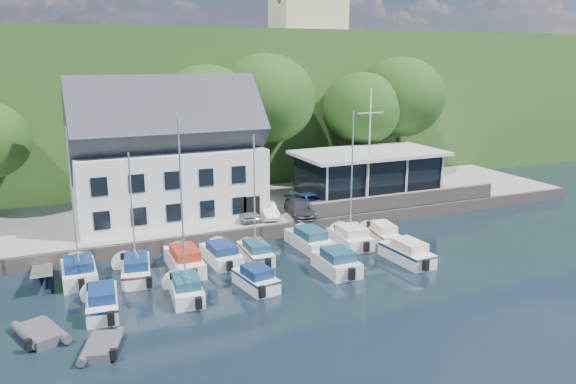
% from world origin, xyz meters
% --- Properties ---
extents(ground, '(180.00, 180.00, 0.00)m').
position_xyz_m(ground, '(0.00, 0.00, 0.00)').
color(ground, black).
rests_on(ground, ground).
extents(quay, '(60.00, 13.00, 1.00)m').
position_xyz_m(quay, '(0.00, 17.50, 0.50)').
color(quay, gray).
rests_on(quay, ground).
extents(quay_face, '(60.00, 0.30, 1.00)m').
position_xyz_m(quay_face, '(0.00, 11.00, 0.50)').
color(quay_face, '#6D6057').
rests_on(quay_face, ground).
extents(hillside, '(160.00, 75.00, 16.00)m').
position_xyz_m(hillside, '(0.00, 62.00, 8.00)').
color(hillside, '#27481B').
rests_on(hillside, ground).
extents(field_patch, '(50.00, 30.00, 0.30)m').
position_xyz_m(field_patch, '(8.00, 70.00, 16.15)').
color(field_patch, '#546633').
rests_on(field_patch, hillside).
extents(farmhouse, '(10.40, 7.00, 8.20)m').
position_xyz_m(farmhouse, '(22.00, 52.00, 20.10)').
color(farmhouse, beige).
rests_on(farmhouse, hillside).
extents(harbor_building, '(14.40, 8.20, 8.70)m').
position_xyz_m(harbor_building, '(-7.00, 16.50, 5.35)').
color(harbor_building, silver).
rests_on(harbor_building, quay).
extents(club_pavilion, '(13.20, 7.20, 4.10)m').
position_xyz_m(club_pavilion, '(11.00, 16.00, 3.05)').
color(club_pavilion, black).
rests_on(club_pavilion, quay).
extents(seawall, '(18.00, 0.50, 1.20)m').
position_xyz_m(seawall, '(12.00, 11.40, 1.60)').
color(seawall, '#6D6057').
rests_on(seawall, quay).
extents(gangway, '(1.20, 6.00, 1.40)m').
position_xyz_m(gangway, '(-16.50, 9.00, 0.00)').
color(gangway, silver).
rests_on(gangway, ground).
extents(car_silver, '(1.54, 3.79, 1.29)m').
position_xyz_m(car_silver, '(-1.78, 13.40, 1.64)').
color(car_silver, '#A6A6AB').
rests_on(car_silver, quay).
extents(car_white, '(1.68, 3.65, 1.16)m').
position_xyz_m(car_white, '(0.03, 13.10, 1.58)').
color(car_white, silver).
rests_on(car_white, quay).
extents(car_dgrey, '(2.40, 4.57, 1.26)m').
position_xyz_m(car_dgrey, '(2.55, 12.50, 1.63)').
color(car_dgrey, '#2F2E33').
rests_on(car_dgrey, quay).
extents(car_blue, '(2.19, 4.33, 1.42)m').
position_xyz_m(car_blue, '(4.16, 13.75, 1.71)').
color(car_blue, '#2D4D8B').
rests_on(car_blue, quay).
extents(flagpole, '(2.38, 0.20, 9.91)m').
position_xyz_m(flagpole, '(8.99, 12.73, 5.95)').
color(flagpole, silver).
rests_on(flagpole, quay).
extents(tree_2, '(8.59, 8.59, 11.74)m').
position_xyz_m(tree_2, '(-2.02, 22.36, 6.87)').
color(tree_2, '#173811').
rests_on(tree_2, quay).
extents(tree_3, '(9.30, 9.30, 12.71)m').
position_xyz_m(tree_3, '(3.64, 22.45, 7.35)').
color(tree_3, '#173811').
rests_on(tree_3, quay).
extents(tree_4, '(7.99, 7.99, 10.92)m').
position_xyz_m(tree_4, '(13.49, 21.59, 6.46)').
color(tree_4, '#173811').
rests_on(tree_4, quay).
extents(tree_5, '(9.06, 9.06, 12.38)m').
position_xyz_m(tree_5, '(18.24, 21.93, 7.19)').
color(tree_5, '#173811').
rests_on(tree_5, quay).
extents(boat_r1_0, '(2.19, 5.57, 9.18)m').
position_xyz_m(boat_r1_0, '(-14.43, 7.92, 4.59)').
color(boat_r1_0, silver).
rests_on(boat_r1_0, ground).
extents(boat_r1_1, '(2.79, 6.56, 8.68)m').
position_xyz_m(boat_r1_1, '(-11.12, 7.14, 4.34)').
color(boat_r1_1, silver).
rests_on(boat_r1_1, ground).
extents(boat_r1_2, '(1.96, 6.74, 9.57)m').
position_xyz_m(boat_r1_2, '(-8.06, 7.24, 4.79)').
color(boat_r1_2, silver).
rests_on(boat_r1_2, ground).
extents(boat_r1_3, '(2.28, 5.94, 1.35)m').
position_xyz_m(boat_r1_3, '(-5.48, 7.61, 0.67)').
color(boat_r1_3, silver).
rests_on(boat_r1_3, ground).
extents(boat_r1_4, '(1.85, 5.73, 8.20)m').
position_xyz_m(boat_r1_4, '(-3.24, 7.06, 4.10)').
color(boat_r1_4, silver).
rests_on(boat_r1_4, ground).
extents(boat_r1_5, '(2.27, 6.55, 1.51)m').
position_xyz_m(boat_r1_5, '(1.15, 7.83, 0.75)').
color(boat_r1_5, silver).
rests_on(boat_r1_5, ground).
extents(boat_r1_6, '(2.45, 5.66, 9.12)m').
position_xyz_m(boat_r1_6, '(4.13, 7.10, 4.56)').
color(boat_r1_6, silver).
rests_on(boat_r1_6, ground).
extents(boat_r1_7, '(2.52, 6.02, 1.34)m').
position_xyz_m(boat_r1_7, '(6.93, 7.24, 0.67)').
color(boat_r1_7, silver).
rests_on(boat_r1_7, ground).
extents(boat_r2_0, '(2.28, 5.95, 1.48)m').
position_xyz_m(boat_r2_0, '(-13.57, 2.93, 0.74)').
color(boat_r2_0, silver).
rests_on(boat_r2_0, ground).
extents(boat_r2_1, '(2.30, 5.69, 8.37)m').
position_xyz_m(boat_r2_1, '(-9.01, 2.92, 4.18)').
color(boat_r2_1, silver).
rests_on(boat_r2_1, ground).
extents(boat_r2_2, '(2.44, 4.96, 1.39)m').
position_xyz_m(boat_r2_2, '(-4.86, 2.61, 0.69)').
color(boat_r2_2, silver).
rests_on(boat_r2_2, ground).
extents(boat_r2_3, '(2.11, 5.22, 1.55)m').
position_xyz_m(boat_r2_3, '(0.76, 2.96, 0.77)').
color(boat_r2_3, silver).
rests_on(boat_r2_3, ground).
extents(boat_r2_4, '(2.28, 6.09, 1.54)m').
position_xyz_m(boat_r2_4, '(5.95, 2.67, 0.77)').
color(boat_r2_4, silver).
rests_on(boat_r2_4, ground).
extents(dinghy_0, '(2.84, 3.56, 0.72)m').
position_xyz_m(dinghy_0, '(-16.67, 1.08, 0.36)').
color(dinghy_0, '#3B3B40').
rests_on(dinghy_0, ground).
extents(dinghy_1, '(2.48, 3.21, 0.66)m').
position_xyz_m(dinghy_1, '(-14.05, -1.42, 0.33)').
color(dinghy_1, '#3B3B40').
rests_on(dinghy_1, ground).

